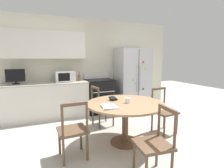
{
  "coord_description": "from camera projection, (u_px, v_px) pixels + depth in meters",
  "views": [
    {
      "loc": [
        -1.37,
        -2.32,
        1.5
      ],
      "look_at": [
        0.1,
        1.15,
        0.95
      ],
      "focal_mm": 28.0,
      "sensor_mm": 36.0,
      "label": 1
    }
  ],
  "objects": [
    {
      "name": "counter_bottle",
      "position": [
        79.0,
        77.0,
        4.71
      ],
      "size": [
        0.07,
        0.07,
        0.25
      ],
      "color": "brown",
      "rests_on": "kitchen_counter"
    },
    {
      "name": "ground_plane",
      "position": [
        134.0,
        151.0,
        2.86
      ],
      "size": [
        14.0,
        14.0,
        0.0
      ],
      "primitive_type": "plane",
      "color": "#B2ADA3"
    },
    {
      "name": "dining_chair_left",
      "position": [
        73.0,
        131.0,
        2.6
      ],
      "size": [
        0.44,
        0.44,
        0.9
      ],
      "rotation": [
        0.0,
        0.0,
        6.33
      ],
      "color": "brown",
      "rests_on": "ground_plane"
    },
    {
      "name": "dining_chair_far",
      "position": [
        102.0,
        107.0,
        3.91
      ],
      "size": [
        0.47,
        0.47,
        0.9
      ],
      "rotation": [
        0.0,
        0.0,
        4.85
      ],
      "color": "brown",
      "rests_on": "ground_plane"
    },
    {
      "name": "oven_range",
      "position": [
        100.0,
        95.0,
        4.93
      ],
      "size": [
        0.73,
        0.68,
        1.08
      ],
      "color": "black",
      "rests_on": "ground_plane"
    },
    {
      "name": "microwave",
      "position": [
        65.0,
        76.0,
        4.56
      ],
      "size": [
        0.49,
        0.37,
        0.28
      ],
      "color": "white",
      "rests_on": "kitchen_counter"
    },
    {
      "name": "dining_table",
      "position": [
        125.0,
        109.0,
        3.06
      ],
      "size": [
        1.36,
        1.36,
        0.74
      ],
      "color": "#997551",
      "rests_on": "ground_plane"
    },
    {
      "name": "candle_glass",
      "position": [
        128.0,
        101.0,
        3.03
      ],
      "size": [
        0.09,
        0.09,
        0.09
      ],
      "color": "silver",
      "rests_on": "dining_table"
    },
    {
      "name": "countertop_tv",
      "position": [
        15.0,
        76.0,
        4.12
      ],
      "size": [
        0.42,
        0.16,
        0.36
      ],
      "color": "black",
      "rests_on": "kitchen_counter"
    },
    {
      "name": "refrigerator",
      "position": [
        132.0,
        79.0,
        5.23
      ],
      "size": [
        0.94,
        0.74,
        1.79
      ],
      "color": "#B2B5BA",
      "rests_on": "ground_plane"
    },
    {
      "name": "dining_chair_right",
      "position": [
        164.0,
        111.0,
        3.55
      ],
      "size": [
        0.46,
        0.46,
        0.9
      ],
      "rotation": [
        0.0,
        0.0,
        3.25
      ],
      "color": "brown",
      "rests_on": "ground_plane"
    },
    {
      "name": "back_wall",
      "position": [
        79.0,
        61.0,
        4.9
      ],
      "size": [
        5.2,
        0.44,
        2.6
      ],
      "color": "beige",
      "rests_on": "ground_plane"
    },
    {
      "name": "wallet",
      "position": [
        113.0,
        99.0,
        3.22
      ],
      "size": [
        0.15,
        0.16,
        0.07
      ],
      "color": "black",
      "rests_on": "dining_table"
    },
    {
      "name": "kitchen_counter",
      "position": [
        48.0,
        100.0,
        4.42
      ],
      "size": [
        2.03,
        0.64,
        0.9
      ],
      "color": "silver",
      "rests_on": "ground_plane"
    },
    {
      "name": "dining_chair_near",
      "position": [
        155.0,
        144.0,
        2.2
      ],
      "size": [
        0.46,
        0.46,
        0.9
      ],
      "rotation": [
        0.0,
        0.0,
        1.46
      ],
      "color": "brown",
      "rests_on": "ground_plane"
    },
    {
      "name": "mail_stack",
      "position": [
        109.0,
        107.0,
        2.76
      ],
      "size": [
        0.28,
        0.34,
        0.02
      ],
      "color": "white",
      "rests_on": "dining_table"
    }
  ]
}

